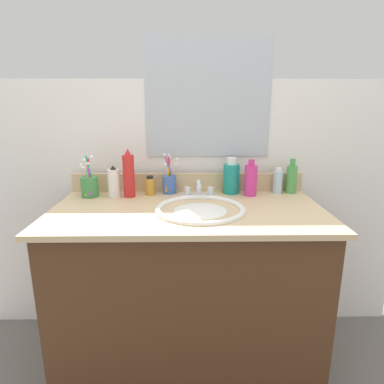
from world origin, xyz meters
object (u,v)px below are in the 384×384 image
at_px(bottle_toner_green, 292,178).
at_px(bottle_spray_red, 129,175).
at_px(bottle_oil_amber, 151,186).
at_px(bottle_gel_clear, 278,181).
at_px(bottle_lotion_white, 115,183).
at_px(cup_green, 90,186).
at_px(bottle_mouthwash_teal, 232,177).
at_px(faucet, 199,192).
at_px(cup_blue_plastic, 170,183).
at_px(bottle_soap_pink, 251,180).

bearing_deg(bottle_toner_green, bottle_spray_red, -175.54).
distance_m(bottle_oil_amber, bottle_gel_clear, 0.62).
height_order(bottle_lotion_white, cup_green, cup_green).
height_order(bottle_mouthwash_teal, bottle_gel_clear, bottle_mouthwash_teal).
bearing_deg(cup_green, faucet, -2.84).
xyz_separation_m(bottle_lotion_white, bottle_mouthwash_teal, (0.55, 0.06, 0.01)).
bearing_deg(bottle_lotion_white, bottle_toner_green, 4.50).
bearing_deg(faucet, bottle_gel_clear, 11.23).
distance_m(bottle_oil_amber, cup_blue_plastic, 0.09).
xyz_separation_m(bottle_soap_pink, cup_green, (-0.75, -0.01, -0.02)).
bearing_deg(bottle_toner_green, cup_green, -176.76).
distance_m(bottle_oil_amber, bottle_mouthwash_teal, 0.39).
distance_m(bottle_mouthwash_teal, bottle_gel_clear, 0.23).
xyz_separation_m(cup_green, cup_blue_plastic, (0.37, 0.05, 0.00)).
relative_size(bottle_spray_red, bottle_mouthwash_teal, 1.30).
height_order(bottle_spray_red, bottle_mouthwash_teal, bottle_spray_red).
height_order(bottle_soap_pink, bottle_oil_amber, bottle_soap_pink).
bearing_deg(bottle_lotion_white, faucet, -1.92).
xyz_separation_m(bottle_gel_clear, cup_green, (-0.90, -0.05, -0.01)).
bearing_deg(bottle_soap_pink, bottle_oil_amber, 177.77).
relative_size(bottle_oil_amber, cup_blue_plastic, 0.47).
distance_m(faucet, bottle_lotion_white, 0.39).
bearing_deg(bottle_toner_green, bottle_soap_pink, -167.32).
relative_size(faucet, bottle_lotion_white, 1.07).
bearing_deg(bottle_soap_pink, cup_green, -179.42).
xyz_separation_m(bottle_spray_red, cup_green, (-0.19, 0.01, -0.05)).
distance_m(bottle_soap_pink, bottle_oil_amber, 0.48).
distance_m(bottle_soap_pink, bottle_mouthwash_teal, 0.10).
bearing_deg(bottle_lotion_white, bottle_soap_pink, 1.78).
bearing_deg(bottle_toner_green, bottle_oil_amber, -177.63).
xyz_separation_m(bottle_toner_green, bottle_gel_clear, (-0.07, -0.00, -0.01)).
relative_size(bottle_gel_clear, cup_blue_plastic, 0.63).
bearing_deg(bottle_toner_green, cup_blue_plastic, 179.97).
bearing_deg(bottle_gel_clear, faucet, -168.77).
relative_size(bottle_mouthwash_teal, cup_green, 0.89).
bearing_deg(cup_green, bottle_oil_amber, 5.34).
relative_size(bottle_soap_pink, bottle_oil_amber, 1.87).
distance_m(bottle_gel_clear, cup_green, 0.90).
relative_size(faucet, bottle_mouthwash_teal, 0.92).
xyz_separation_m(bottle_lotion_white, bottle_gel_clear, (0.78, 0.06, -0.01)).
bearing_deg(cup_blue_plastic, bottle_soap_pink, -6.98).
height_order(bottle_lotion_white, bottle_mouthwash_teal, bottle_mouthwash_teal).
xyz_separation_m(bottle_oil_amber, bottle_spray_red, (-0.09, -0.03, 0.06)).
bearing_deg(bottle_soap_pink, bottle_spray_red, -178.62).
distance_m(bottle_toner_green, bottle_mouthwash_teal, 0.29).
height_order(bottle_soap_pink, bottle_gel_clear, bottle_soap_pink).
xyz_separation_m(faucet, bottle_mouthwash_teal, (0.16, 0.08, 0.05)).
bearing_deg(bottle_toner_green, faucet, -170.03).
height_order(faucet, bottle_gel_clear, bottle_gel_clear).
xyz_separation_m(bottle_spray_red, bottle_mouthwash_teal, (0.48, 0.06, -0.03)).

